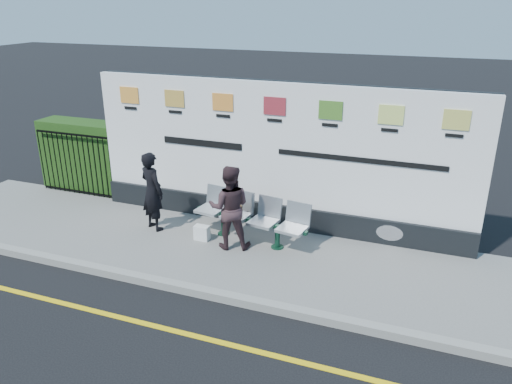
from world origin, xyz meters
TOP-DOWN VIEW (x-y plane):
  - ground at (0.00, 0.00)m, footprint 80.00×80.00m
  - pavement at (0.00, 2.50)m, footprint 14.00×3.00m
  - kerb at (0.00, 1.00)m, footprint 14.00×0.18m
  - yellow_line at (0.00, 0.00)m, footprint 14.00×0.10m
  - billboard at (0.50, 3.85)m, footprint 8.00×0.30m
  - hedge at (-4.58, 4.30)m, footprint 2.35×0.70m
  - railing at (-4.58, 3.85)m, footprint 2.05×0.06m
  - bench at (0.29, 2.94)m, footprint 2.41×0.95m
  - woman_left at (-1.78, 2.78)m, footprint 0.71×0.61m
  - woman_right at (0.03, 2.58)m, footprint 0.95×0.84m
  - handbag_brown at (-0.01, 2.99)m, footprint 0.25×0.15m
  - carrier_bag_white at (-0.62, 2.65)m, footprint 0.30×0.18m

SIDE VIEW (x-z plane):
  - ground at x=0.00m, z-range 0.00..0.00m
  - yellow_line at x=0.00m, z-range 0.00..0.01m
  - pavement at x=0.00m, z-range 0.00..0.12m
  - kerb at x=0.00m, z-range 0.00..0.14m
  - carrier_bag_white at x=-0.62m, z-range 0.12..0.42m
  - bench at x=0.29m, z-range 0.12..0.62m
  - handbag_brown at x=-0.01m, z-range 0.62..0.81m
  - railing at x=-4.58m, z-range 0.12..1.66m
  - woman_right at x=0.03m, z-range 0.12..1.76m
  - woman_left at x=-1.78m, z-range 0.12..1.78m
  - hedge at x=-4.58m, z-range 0.12..1.82m
  - billboard at x=0.50m, z-range -0.08..2.92m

